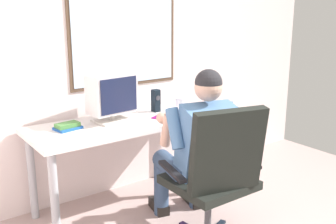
% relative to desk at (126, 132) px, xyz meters
% --- Properties ---
extents(wall_rear, '(4.95, 0.08, 2.80)m').
position_rel_desk_xyz_m(wall_rear, '(0.07, 0.37, 0.76)').
color(wall_rear, silver).
rests_on(wall_rear, ground).
extents(desk, '(1.58, 0.62, 0.75)m').
position_rel_desk_xyz_m(desk, '(0.00, 0.00, 0.00)').
color(desk, '#96989E').
rests_on(desk, ground).
extents(office_chair, '(0.69, 0.64, 1.05)m').
position_rel_desk_xyz_m(office_chair, '(0.16, -0.94, -0.06)').
color(office_chair, black).
rests_on(office_chair, ground).
extents(person_seated, '(0.62, 0.87, 1.25)m').
position_rel_desk_xyz_m(person_seated, '(0.22, -0.66, 0.00)').
color(person_seated, '#314461').
rests_on(person_seated, ground).
extents(crt_monitor, '(0.40, 0.25, 0.39)m').
position_rel_desk_xyz_m(crt_monitor, '(-0.09, 0.04, 0.32)').
color(crt_monitor, beige).
rests_on(crt_monitor, desk).
extents(wine_glass, '(0.09, 0.09, 0.15)m').
position_rel_desk_xyz_m(wine_glass, '(0.48, -0.11, 0.20)').
color(wine_glass, silver).
rests_on(wine_glass, desk).
extents(desk_speaker, '(0.07, 0.07, 0.20)m').
position_rel_desk_xyz_m(desk_speaker, '(0.37, 0.10, 0.20)').
color(desk_speaker, black).
rests_on(desk_speaker, desk).
extents(book_stack, '(0.21, 0.17, 0.05)m').
position_rel_desk_xyz_m(book_stack, '(-0.48, 0.05, 0.12)').
color(book_stack, '#1A4EA1').
rests_on(book_stack, desk).
extents(cd_case, '(0.18, 0.17, 0.01)m').
position_rel_desk_xyz_m(cd_case, '(0.30, -0.10, 0.10)').
color(cd_case, '#951973').
rests_on(cd_case, desk).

